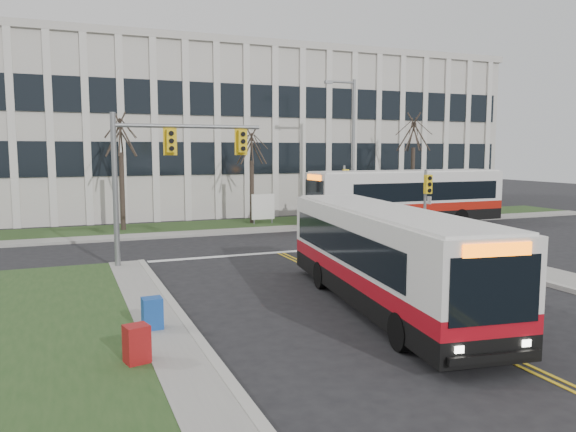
{
  "coord_description": "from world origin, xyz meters",
  "views": [
    {
      "loc": [
        -9.24,
        -15.81,
        4.69
      ],
      "look_at": [
        -0.54,
        5.74,
        2.0
      ],
      "focal_mm": 35.0,
      "sensor_mm": 36.0,
      "label": 1
    }
  ],
  "objects_px": {
    "streetlight": "(351,143)",
    "newspaper_box_red": "(137,346)",
    "bus_cross": "(406,199)",
    "newspaper_box_blue": "(152,316)",
    "bus_main": "(384,260)",
    "directory_sign": "(263,207)"
  },
  "relations": [
    {
      "from": "bus_cross",
      "to": "streetlight",
      "type": "bearing_deg",
      "value": -128.63
    },
    {
      "from": "bus_cross",
      "to": "directory_sign",
      "type": "bearing_deg",
      "value": -113.34
    },
    {
      "from": "newspaper_box_blue",
      "to": "streetlight",
      "type": "bearing_deg",
      "value": 47.1
    },
    {
      "from": "bus_cross",
      "to": "newspaper_box_red",
      "type": "height_order",
      "value": "bus_cross"
    },
    {
      "from": "streetlight",
      "to": "newspaper_box_red",
      "type": "distance_m",
      "value": 25.89
    },
    {
      "from": "newspaper_box_blue",
      "to": "newspaper_box_red",
      "type": "distance_m",
      "value": 2.29
    },
    {
      "from": "bus_main",
      "to": "newspaper_box_blue",
      "type": "height_order",
      "value": "bus_main"
    },
    {
      "from": "bus_main",
      "to": "bus_cross",
      "type": "height_order",
      "value": "bus_cross"
    },
    {
      "from": "bus_cross",
      "to": "bus_main",
      "type": "bearing_deg",
      "value": -36.4
    },
    {
      "from": "directory_sign",
      "to": "newspaper_box_blue",
      "type": "distance_m",
      "value": 21.33
    },
    {
      "from": "streetlight",
      "to": "newspaper_box_blue",
      "type": "xyz_separation_m",
      "value": [
        -15.25,
        -17.67,
        -4.72
      ]
    },
    {
      "from": "streetlight",
      "to": "newspaper_box_red",
      "type": "bearing_deg",
      "value": -128.69
    },
    {
      "from": "newspaper_box_red",
      "to": "newspaper_box_blue",
      "type": "bearing_deg",
      "value": 59.79
    },
    {
      "from": "bus_cross",
      "to": "newspaper_box_red",
      "type": "relative_size",
      "value": 13.49
    },
    {
      "from": "bus_main",
      "to": "newspaper_box_red",
      "type": "xyz_separation_m",
      "value": [
        -7.46,
        -2.06,
        -1.0
      ]
    },
    {
      "from": "bus_cross",
      "to": "newspaper_box_blue",
      "type": "distance_m",
      "value": 23.82
    },
    {
      "from": "streetlight",
      "to": "directory_sign",
      "type": "xyz_separation_m",
      "value": [
        -5.53,
        1.3,
        -4.02
      ]
    },
    {
      "from": "streetlight",
      "to": "bus_cross",
      "type": "bearing_deg",
      "value": -38.05
    },
    {
      "from": "bus_cross",
      "to": "newspaper_box_blue",
      "type": "relative_size",
      "value": 13.49
    },
    {
      "from": "bus_cross",
      "to": "newspaper_box_blue",
      "type": "xyz_separation_m",
      "value": [
        -18.06,
        -15.47,
        -1.23
      ]
    },
    {
      "from": "directory_sign",
      "to": "streetlight",
      "type": "bearing_deg",
      "value": -13.23
    },
    {
      "from": "streetlight",
      "to": "directory_sign",
      "type": "bearing_deg",
      "value": 166.77
    }
  ]
}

